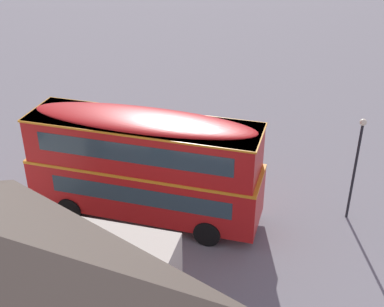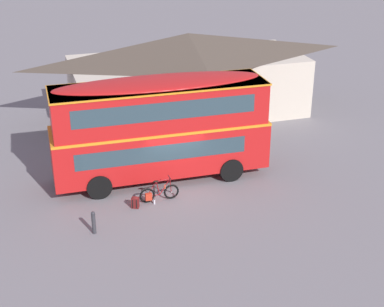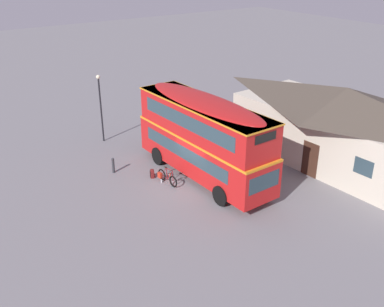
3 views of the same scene
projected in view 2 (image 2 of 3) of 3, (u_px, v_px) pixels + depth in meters
ground_plane at (175, 186)px, 26.23m from camera, size 120.00×120.00×0.00m
double_decker_bus at (160, 125)px, 25.95m from camera, size 9.85×2.90×4.79m
touring_bicycle at (158, 193)px, 24.84m from camera, size 1.76×0.55×1.05m
backpack_on_ground at (135, 202)px, 24.35m from camera, size 0.36×0.33×0.53m
water_bottle_clear_plastic at (154, 202)px, 24.71m from camera, size 0.08×0.08×0.24m
pub_building at (188, 74)px, 33.78m from camera, size 14.15×6.63×4.87m
kerb_bollard at (94, 222)px, 22.44m from camera, size 0.16×0.16×0.97m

